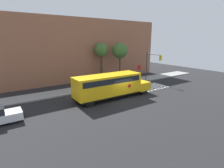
# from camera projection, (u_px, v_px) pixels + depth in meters

# --- Properties ---
(ground_plane) EXTENTS (60.00, 60.00, 0.00)m
(ground_plane) POSITION_uv_depth(u_px,v_px,m) (122.00, 99.00, 21.55)
(ground_plane) COLOR black
(sidewalk_strip) EXTENTS (44.00, 3.00, 0.15)m
(sidewalk_strip) POSITION_uv_depth(u_px,v_px,m) (96.00, 87.00, 26.76)
(sidewalk_strip) COLOR gray
(sidewalk_strip) RESTS_ON ground
(building_backdrop) EXTENTS (32.00, 4.00, 10.62)m
(building_backdrop) POSITION_uv_depth(u_px,v_px,m) (78.00, 50.00, 30.71)
(building_backdrop) COLOR #935B42
(building_backdrop) RESTS_ON ground
(crosswalk_stripes) EXTENTS (5.40, 3.20, 0.01)m
(crosswalk_stripes) POSITION_uv_depth(u_px,v_px,m) (150.00, 87.00, 26.87)
(crosswalk_stripes) COLOR white
(crosswalk_stripes) RESTS_ON ground
(school_bus) EXTENTS (10.25, 2.57, 3.00)m
(school_bus) POSITION_uv_depth(u_px,v_px,m) (110.00, 85.00, 21.27)
(school_bus) COLOR yellow
(school_bus) RESTS_ON ground
(stop_sign) EXTENTS (0.78, 0.10, 2.93)m
(stop_sign) POSITION_uv_depth(u_px,v_px,m) (139.00, 71.00, 29.76)
(stop_sign) COLOR #38383A
(stop_sign) RESTS_ON ground
(traffic_light) EXTENTS (0.28, 3.22, 4.98)m
(traffic_light) POSITION_uv_depth(u_px,v_px,m) (151.00, 63.00, 29.30)
(traffic_light) COLOR #38383A
(traffic_light) RESTS_ON ground
(tree_near_sidewalk) EXTENTS (2.33, 2.33, 6.59)m
(tree_near_sidewalk) POSITION_uv_depth(u_px,v_px,m) (101.00, 51.00, 29.69)
(tree_near_sidewalk) COLOR #423323
(tree_near_sidewalk) RESTS_ON ground
(tree_far_sidewalk) EXTENTS (2.73, 2.73, 6.60)m
(tree_far_sidewalk) POSITION_uv_depth(u_px,v_px,m) (120.00, 51.00, 30.54)
(tree_far_sidewalk) COLOR #423323
(tree_far_sidewalk) RESTS_ON ground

